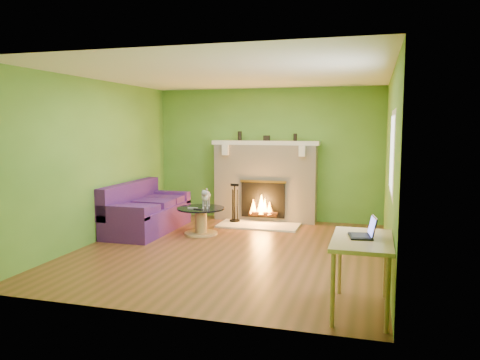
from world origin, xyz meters
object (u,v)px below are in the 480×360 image
(sofa, at_px, (145,212))
(desk, at_px, (362,247))
(cat, at_px, (206,198))
(coffee_table, at_px, (201,219))

(sofa, height_order, desk, sofa)
(desk, bearing_deg, sofa, 144.53)
(cat, bearing_deg, sofa, 169.93)
(desk, xyz_separation_m, cat, (-2.68, 2.78, -0.03))
(sofa, distance_m, desk, 4.69)
(coffee_table, height_order, desk, desk)
(sofa, relative_size, desk, 1.89)
(desk, bearing_deg, coffee_table, 135.24)
(coffee_table, relative_size, cat, 1.52)
(coffee_table, distance_m, desk, 3.90)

